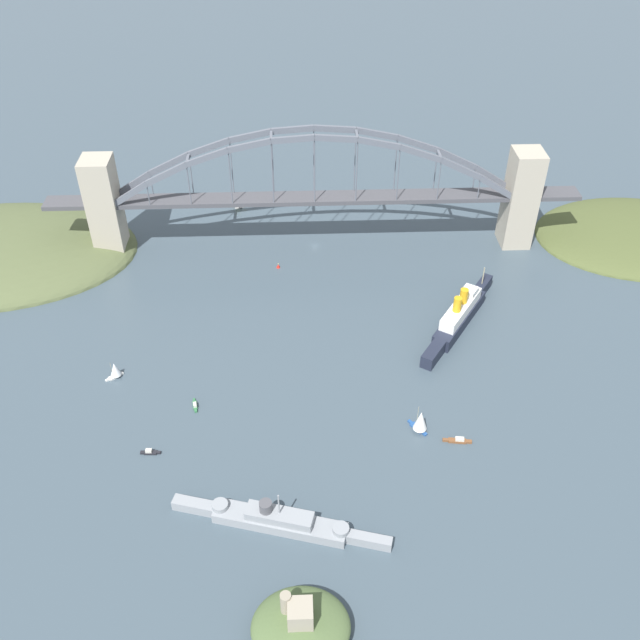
{
  "coord_description": "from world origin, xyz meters",
  "views": [
    {
      "loc": [
        10.35,
        346.23,
        220.66
      ],
      "look_at": [
        0.0,
        79.67,
        8.0
      ],
      "focal_mm": 39.26,
      "sensor_mm": 36.0,
      "label": 1
    }
  ],
  "objects_px": {
    "small_boat_4": "(115,370)",
    "fort_island_mid_harbor": "(301,626)",
    "seaplane_taxiing_near_bridge": "(239,204)",
    "harbor_arch_bridge": "(314,199)",
    "channel_marker_buoy": "(278,266)",
    "ocean_liner": "(459,315)",
    "small_boat_1": "(150,452)",
    "naval_cruiser": "(278,520)",
    "small_boat_3": "(420,421)",
    "small_boat_2": "(458,440)",
    "small_boat_0": "(195,405)"
  },
  "relations": [
    {
      "from": "naval_cruiser",
      "to": "small_boat_3",
      "type": "height_order",
      "value": "naval_cruiser"
    },
    {
      "from": "channel_marker_buoy",
      "to": "small_boat_2",
      "type": "bearing_deg",
      "value": 119.91
    },
    {
      "from": "naval_cruiser",
      "to": "small_boat_2",
      "type": "height_order",
      "value": "naval_cruiser"
    },
    {
      "from": "seaplane_taxiing_near_bridge",
      "to": "harbor_arch_bridge",
      "type": "bearing_deg",
      "value": 134.43
    },
    {
      "from": "small_boat_0",
      "to": "channel_marker_buoy",
      "type": "bearing_deg",
      "value": -108.45
    },
    {
      "from": "seaplane_taxiing_near_bridge",
      "to": "small_boat_2",
      "type": "xyz_separation_m",
      "value": [
        -101.13,
        200.63,
        -1.21
      ]
    },
    {
      "from": "naval_cruiser",
      "to": "harbor_arch_bridge",
      "type": "bearing_deg",
      "value": -95.92
    },
    {
      "from": "naval_cruiser",
      "to": "fort_island_mid_harbor",
      "type": "distance_m",
      "value": 42.42
    },
    {
      "from": "harbor_arch_bridge",
      "to": "channel_marker_buoy",
      "type": "distance_m",
      "value": 42.41
    },
    {
      "from": "small_boat_3",
      "to": "channel_marker_buoy",
      "type": "distance_m",
      "value": 138.42
    },
    {
      "from": "fort_island_mid_harbor",
      "to": "ocean_liner",
      "type": "bearing_deg",
      "value": -117.52
    },
    {
      "from": "small_boat_1",
      "to": "small_boat_2",
      "type": "bearing_deg",
      "value": -179.42
    },
    {
      "from": "naval_cruiser",
      "to": "small_boat_3",
      "type": "distance_m",
      "value": 74.6
    },
    {
      "from": "small_boat_3",
      "to": "small_boat_4",
      "type": "xyz_separation_m",
      "value": [
        134.31,
        -38.24,
        -1.48
      ]
    },
    {
      "from": "fort_island_mid_harbor",
      "to": "small_boat_0",
      "type": "xyz_separation_m",
      "value": [
        44.56,
        -104.48,
        -4.72
      ]
    },
    {
      "from": "naval_cruiser",
      "to": "fort_island_mid_harbor",
      "type": "xyz_separation_m",
      "value": [
        -7.65,
        41.67,
        2.14
      ]
    },
    {
      "from": "fort_island_mid_harbor",
      "to": "small_boat_4",
      "type": "height_order",
      "value": "fort_island_mid_harbor"
    },
    {
      "from": "small_boat_4",
      "to": "small_boat_2",
      "type": "bearing_deg",
      "value": 163.11
    },
    {
      "from": "small_boat_4",
      "to": "seaplane_taxiing_near_bridge",
      "type": "bearing_deg",
      "value": -107.25
    },
    {
      "from": "small_boat_0",
      "to": "channel_marker_buoy",
      "type": "relative_size",
      "value": 3.06
    },
    {
      "from": "small_boat_0",
      "to": "naval_cruiser",
      "type": "bearing_deg",
      "value": 120.45
    },
    {
      "from": "small_boat_0",
      "to": "small_boat_3",
      "type": "bearing_deg",
      "value": 169.62
    },
    {
      "from": "harbor_arch_bridge",
      "to": "small_boat_2",
      "type": "xyz_separation_m",
      "value": [
        -54.52,
        153.08,
        -30.03
      ]
    },
    {
      "from": "fort_island_mid_harbor",
      "to": "small_boat_2",
      "type": "height_order",
      "value": "fort_island_mid_harbor"
    },
    {
      "from": "small_boat_2",
      "to": "harbor_arch_bridge",
      "type": "bearing_deg",
      "value": -70.4
    },
    {
      "from": "small_boat_4",
      "to": "channel_marker_buoy",
      "type": "height_order",
      "value": "small_boat_4"
    },
    {
      "from": "ocean_liner",
      "to": "small_boat_4",
      "type": "height_order",
      "value": "ocean_liner"
    },
    {
      "from": "fort_island_mid_harbor",
      "to": "channel_marker_buoy",
      "type": "height_order",
      "value": "fort_island_mid_harbor"
    },
    {
      "from": "small_boat_4",
      "to": "fort_island_mid_harbor",
      "type": "bearing_deg",
      "value": 123.45
    },
    {
      "from": "small_boat_4",
      "to": "channel_marker_buoy",
      "type": "relative_size",
      "value": 3.38
    },
    {
      "from": "fort_island_mid_harbor",
      "to": "seaplane_taxiing_near_bridge",
      "type": "xyz_separation_m",
      "value": [
        34.44,
        -280.38,
        -3.43
      ]
    },
    {
      "from": "harbor_arch_bridge",
      "to": "small_boat_4",
      "type": "relative_size",
      "value": 31.98
    },
    {
      "from": "harbor_arch_bridge",
      "to": "ocean_liner",
      "type": "bearing_deg",
      "value": 132.63
    },
    {
      "from": "small_boat_1",
      "to": "small_boat_3",
      "type": "bearing_deg",
      "value": -175.71
    },
    {
      "from": "fort_island_mid_harbor",
      "to": "small_boat_1",
      "type": "relative_size",
      "value": 3.84
    },
    {
      "from": "small_boat_2",
      "to": "small_boat_3",
      "type": "relative_size",
      "value": 0.97
    },
    {
      "from": "harbor_arch_bridge",
      "to": "fort_island_mid_harbor",
      "type": "relative_size",
      "value": 9.25
    },
    {
      "from": "harbor_arch_bridge",
      "to": "ocean_liner",
      "type": "relative_size",
      "value": 4.3
    },
    {
      "from": "fort_island_mid_harbor",
      "to": "small_boat_1",
      "type": "height_order",
      "value": "fort_island_mid_harbor"
    },
    {
      "from": "seaplane_taxiing_near_bridge",
      "to": "small_boat_3",
      "type": "height_order",
      "value": "small_boat_3"
    },
    {
      "from": "seaplane_taxiing_near_bridge",
      "to": "small_boat_4",
      "type": "xyz_separation_m",
      "value": [
        48.21,
        155.28,
        2.24
      ]
    },
    {
      "from": "harbor_arch_bridge",
      "to": "channel_marker_buoy",
      "type": "height_order",
      "value": "harbor_arch_bridge"
    },
    {
      "from": "seaplane_taxiing_near_bridge",
      "to": "channel_marker_buoy",
      "type": "relative_size",
      "value": 3.97
    },
    {
      "from": "ocean_liner",
      "to": "small_boat_3",
      "type": "relative_size",
      "value": 5.51
    },
    {
      "from": "ocean_liner",
      "to": "small_boat_1",
      "type": "height_order",
      "value": "ocean_liner"
    },
    {
      "from": "harbor_arch_bridge",
      "to": "small_boat_0",
      "type": "relative_size",
      "value": 35.32
    },
    {
      "from": "seaplane_taxiing_near_bridge",
      "to": "small_boat_4",
      "type": "height_order",
      "value": "small_boat_4"
    },
    {
      "from": "fort_island_mid_harbor",
      "to": "channel_marker_buoy",
      "type": "relative_size",
      "value": 11.69
    },
    {
      "from": "seaplane_taxiing_near_bridge",
      "to": "small_boat_0",
      "type": "distance_m",
      "value": 176.2
    },
    {
      "from": "fort_island_mid_harbor",
      "to": "small_boat_4",
      "type": "distance_m",
      "value": 149.94
    }
  ]
}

